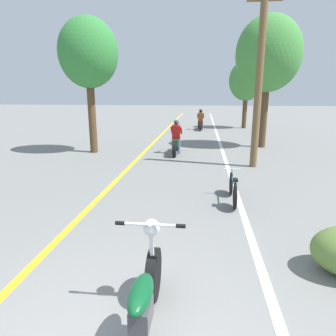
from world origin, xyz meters
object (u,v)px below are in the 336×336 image
at_px(motorcycle_rider_lead, 176,141).
at_px(bicycle_parked, 233,188).
at_px(utility_pole, 259,76).
at_px(roadside_tree_left, 88,54).
at_px(roadside_tree_right_near, 269,55).
at_px(roadside_tree_right_far, 247,81).
at_px(motorcycle_rider_far, 200,122).
at_px(motorcycle_foreground, 142,305).

relative_size(motorcycle_rider_lead, bicycle_parked, 1.32).
bearing_deg(motorcycle_rider_lead, utility_pole, -34.63).
relative_size(roadside_tree_left, bicycle_parked, 3.50).
bearing_deg(roadside_tree_right_near, motorcycle_rider_lead, -152.70).
height_order(roadside_tree_right_far, motorcycle_rider_lead, roadside_tree_right_far).
distance_m(roadside_tree_right_near, motorcycle_rider_far, 8.14).
distance_m(motorcycle_foreground, bicycle_parked, 4.58).
distance_m(motorcycle_rider_lead, motorcycle_rider_far, 8.71).
relative_size(roadside_tree_right_near, roadside_tree_left, 1.07).
bearing_deg(bicycle_parked, motorcycle_foreground, -107.01).
height_order(utility_pole, motorcycle_foreground, utility_pole).
distance_m(motorcycle_rider_lead, bicycle_parked, 5.99).
bearing_deg(roadside_tree_right_far, bicycle_parked, -98.22).
xyz_separation_m(roadside_tree_right_near, roadside_tree_right_far, (0.17, 7.98, -0.85)).
bearing_deg(utility_pole, roadside_tree_left, 163.78).
relative_size(utility_pole, motorcycle_rider_far, 2.95).
bearing_deg(roadside_tree_right_near, motorcycle_foreground, -105.84).
xyz_separation_m(roadside_tree_right_far, bicycle_parked, (-2.27, -15.71, -3.04)).
height_order(utility_pole, motorcycle_rider_far, utility_pole).
bearing_deg(motorcycle_foreground, roadside_tree_right_near, 74.16).
xyz_separation_m(roadside_tree_right_far, motorcycle_rider_lead, (-4.14, -10.03, -2.83)).
bearing_deg(roadside_tree_right_far, roadside_tree_left, -127.43).
distance_m(utility_pole, motorcycle_foreground, 8.80).
bearing_deg(motorcycle_foreground, motorcycle_rider_lead, 93.03).
height_order(utility_pole, roadside_tree_right_near, utility_pole).
distance_m(roadside_tree_right_near, motorcycle_rider_lead, 5.79).
bearing_deg(motorcycle_rider_far, motorcycle_rider_lead, -96.33).
bearing_deg(motorcycle_rider_lead, roadside_tree_right_near, 27.30).
bearing_deg(utility_pole, bicycle_parked, -106.11).
xyz_separation_m(motorcycle_foreground, bicycle_parked, (1.34, 4.38, -0.10)).
relative_size(roadside_tree_right_far, motorcycle_foreground, 2.20).
bearing_deg(bicycle_parked, roadside_tree_left, 134.64).
xyz_separation_m(roadside_tree_right_near, bicycle_parked, (-2.10, -7.73, -3.89)).
relative_size(utility_pole, motorcycle_rider_lead, 2.86).
xyz_separation_m(roadside_tree_right_near, motorcycle_foreground, (-3.44, -12.11, -3.78)).
height_order(utility_pole, roadside_tree_left, utility_pole).
bearing_deg(roadside_tree_left, roadside_tree_right_far, 52.57).
xyz_separation_m(motorcycle_foreground, motorcycle_rider_far, (0.43, 18.72, 0.11)).
relative_size(roadside_tree_right_near, motorcycle_rider_lead, 2.83).
bearing_deg(motorcycle_rider_far, roadside_tree_right_near, -65.53).
xyz_separation_m(utility_pole, bicycle_parked, (-1.06, -3.66, -2.76)).
bearing_deg(roadside_tree_left, bicycle_parked, -45.36).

